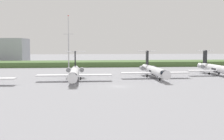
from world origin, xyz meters
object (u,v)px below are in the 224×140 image
at_px(regional_jet_third, 154,70).
at_px(antenna_mast, 69,47).
at_px(regional_jet_second, 74,72).
at_px(regional_jet_fourth, 216,68).

distance_m(regional_jet_third, antenna_mast, 49.96).
relative_size(regional_jet_third, antenna_mast, 1.26).
relative_size(regional_jet_second, regional_jet_third, 1.00).
xyz_separation_m(regional_jet_second, regional_jet_fourth, (51.45, 11.56, 0.00)).
height_order(regional_jet_second, regional_jet_third, same).
relative_size(regional_jet_fourth, antenna_mast, 1.26).
distance_m(regional_jet_second, regional_jet_fourth, 52.73).
relative_size(regional_jet_second, antenna_mast, 1.26).
bearing_deg(regional_jet_fourth, regional_jet_third, -165.80).
height_order(regional_jet_second, antenna_mast, antenna_mast).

